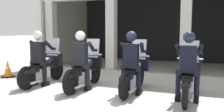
{
  "coord_description": "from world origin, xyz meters",
  "views": [
    {
      "loc": [
        2.39,
        -5.71,
        1.64
      ],
      "look_at": [
        0.0,
        0.43,
        0.89
      ],
      "focal_mm": 38.49,
      "sensor_mm": 36.0,
      "label": 1
    }
  ],
  "objects": [
    {
      "name": "police_officer_center_right",
      "position": [
        0.68,
        0.01,
        0.94
      ],
      "size": [
        0.63,
        0.61,
        1.58
      ],
      "rotation": [
        0.0,
        0.0,
        0.0
      ],
      "color": "black",
      "rests_on": "ground"
    },
    {
      "name": "police_officer_far_left",
      "position": [
        -2.05,
        -0.1,
        0.94
      ],
      "size": [
        0.63,
        0.61,
        1.58
      ],
      "rotation": [
        0.0,
        0.0,
        0.09
      ],
      "color": "black",
      "rests_on": "ground"
    },
    {
      "name": "motorcycle_far_right",
      "position": [
        2.05,
        0.14,
        0.5
      ],
      "size": [
        0.62,
        2.04,
        1.35
      ],
      "rotation": [
        0.0,
        0.0,
        -0.02
      ],
      "color": "black",
      "rests_on": "ground"
    },
    {
      "name": "police_officer_far_right",
      "position": [
        2.05,
        -0.15,
        0.94
      ],
      "size": [
        0.63,
        0.61,
        1.58
      ],
      "rotation": [
        0.0,
        0.0,
        -0.02
      ],
      "color": "black",
      "rests_on": "ground"
    },
    {
      "name": "kerb_strip",
      "position": [
        0.38,
        2.39,
        0.06
      ],
      "size": [
        8.8,
        0.24,
        0.12
      ],
      "primitive_type": "cube",
      "color": "#B7B5AD",
      "rests_on": "ground"
    },
    {
      "name": "station_building",
      "position": [
        0.38,
        5.12,
        2.11
      ],
      "size": [
        9.3,
        4.45,
        3.36
      ],
      "color": "black",
      "rests_on": "ground"
    },
    {
      "name": "ground_plane",
      "position": [
        0.0,
        3.0,
        0.0
      ],
      "size": [
        80.0,
        80.0,
        0.0
      ],
      "primitive_type": "plane",
      "color": "#A8A59E"
    },
    {
      "name": "traffic_cone_flank",
      "position": [
        -3.83,
        0.5,
        0.29
      ],
      "size": [
        0.34,
        0.34,
        0.59
      ],
      "color": "black",
      "rests_on": "ground"
    },
    {
      "name": "motorcycle_center_left",
      "position": [
        -0.68,
        0.18,
        0.5
      ],
      "size": [
        0.62,
        2.04,
        1.35
      ],
      "rotation": [
        0.0,
        0.0,
        0.09
      ],
      "color": "black",
      "rests_on": "ground"
    },
    {
      "name": "police_officer_center_left",
      "position": [
        -0.68,
        -0.11,
        0.94
      ],
      "size": [
        0.63,
        0.61,
        1.58
      ],
      "rotation": [
        0.0,
        0.0,
        0.09
      ],
      "color": "black",
      "rests_on": "ground"
    },
    {
      "name": "motorcycle_far_left",
      "position": [
        -2.05,
        0.18,
        0.5
      ],
      "size": [
        0.62,
        2.04,
        1.35
      ],
      "rotation": [
        0.0,
        0.0,
        0.09
      ],
      "color": "black",
      "rests_on": "ground"
    },
    {
      "name": "motorcycle_center_right",
      "position": [
        0.69,
        0.29,
        0.5
      ],
      "size": [
        0.62,
        2.04,
        1.35
      ],
      "rotation": [
        0.0,
        0.0,
        0.0
      ],
      "color": "black",
      "rests_on": "ground"
    }
  ]
}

